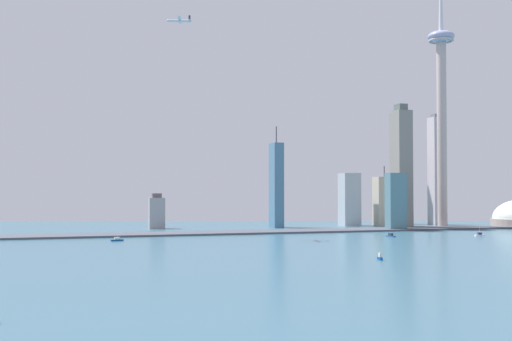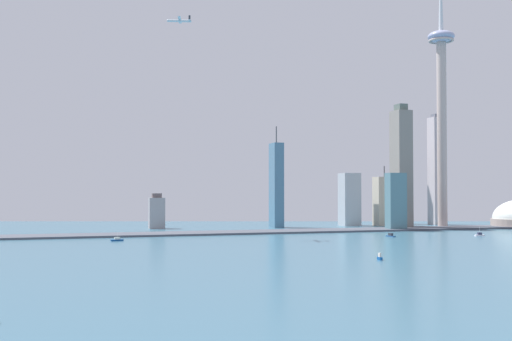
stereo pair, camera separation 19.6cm
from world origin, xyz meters
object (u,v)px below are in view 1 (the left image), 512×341
observation_tower (441,90)px  boat_3 (391,235)px  airplane (179,21)px  skyscraper_3 (349,199)px  skyscraper_4 (384,201)px  boat_7 (380,257)px  skyscraper_7 (401,168)px  skyscraper_6 (437,170)px  skyscraper_0 (157,212)px  skyscraper_1 (404,192)px  boat_1 (117,240)px  skyscraper_5 (276,185)px  skyscraper_2 (396,202)px  boat_4 (480,235)px

observation_tower → boat_3: observation_tower is taller
airplane → skyscraper_3: bearing=-142.0°
skyscraper_4 → boat_7: (-208.32, -380.80, -32.59)m
skyscraper_7 → skyscraper_6: bearing=32.9°
skyscraper_3 → skyscraper_0: bearing=177.0°
skyscraper_4 → skyscraper_0: bearing=175.4°
boat_7 → airplane: bearing=25.6°
skyscraper_1 → skyscraper_7: 108.57m
skyscraper_4 → boat_1: bearing=-157.7°
boat_7 → skyscraper_3: bearing=-18.2°
skyscraper_7 → boat_1: skyscraper_7 is taller
skyscraper_1 → skyscraper_5: 208.15m
skyscraper_3 → skyscraper_6: bearing=-6.5°
skyscraper_2 → skyscraper_5: bearing=142.5°
skyscraper_0 → skyscraper_4: (318.16, -25.67, 13.12)m
skyscraper_6 → skyscraper_7: 108.62m
observation_tower → skyscraper_7: 121.34m
boat_7 → skyscraper_0: bearing=19.1°
skyscraper_3 → skyscraper_6: 138.59m
skyscraper_5 → skyscraper_6: 244.23m
boat_4 → skyscraper_2: bearing=-59.6°
skyscraper_2 → skyscraper_1: bearing=56.1°
skyscraper_3 → boat_7: (-159.72, -392.51, -35.19)m
skyscraper_0 → skyscraper_2: (283.67, -119.61, 14.72)m
skyscraper_3 → skyscraper_1: bearing=8.5°
skyscraper_3 → boat_1: 375.39m
skyscraper_3 → boat_1: (-333.50, -168.59, -35.64)m
skyscraper_3 → boat_3: (-44.02, -198.02, -35.60)m
skyscraper_6 → boat_7: skyscraper_6 is taller
skyscraper_3 → boat_4: (55.98, -215.97, -35.60)m
boat_3 → skyscraper_0: bearing=-138.5°
airplane → skyscraper_5: bearing=-129.9°
skyscraper_6 → boat_7: (-291.07, -377.49, -76.78)m
skyscraper_1 → skyscraper_7: skyscraper_7 is taller
observation_tower → boat_7: (-259.99, -315.74, -182.71)m
skyscraper_0 → skyscraper_5: size_ratio=0.34×
skyscraper_0 → boat_4: size_ratio=4.23×
boat_4 → boat_7: size_ratio=1.72×
boat_7 → skyscraper_2: bearing=-27.3°
skyscraper_4 → boat_3: 210.66m
skyscraper_3 → skyscraper_7: bearing=-61.5°
observation_tower → skyscraper_5: observation_tower is taller
skyscraper_4 → skyscraper_3: bearing=166.5°
skyscraper_0 → skyscraper_7: 327.11m
boat_7 → airplane: airplane is taller
observation_tower → skyscraper_3: bearing=142.6°
skyscraper_2 → boat_3: bearing=-122.2°
observation_tower → skyscraper_4: observation_tower is taller
skyscraper_0 → airplane: bearing=-88.0°
skyscraper_5 → boat_7: 390.42m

